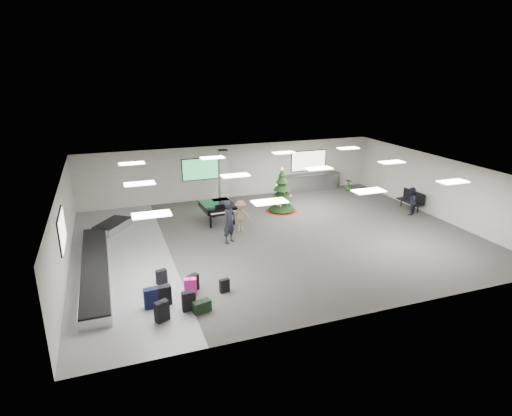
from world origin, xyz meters
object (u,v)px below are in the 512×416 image
object	(u,v)px
bench	(412,199)
traveler_a	(229,222)
service_counter	(310,182)
traveler_b	(240,216)
pink_suitcase	(190,287)
christmas_tree	(282,196)
potted_plant_left	(286,187)
baggage_carousel	(99,258)
traveler_bench	(411,201)
potted_plant_right	(348,185)
grand_piano	(218,207)

from	to	relation	value
bench	traveler_a	size ratio (longest dim) A/B	0.85
service_counter	traveler_b	distance (m)	8.27
pink_suitcase	christmas_tree	bearing A→B (deg)	60.55
bench	traveler_b	distance (m)	9.97
bench	pink_suitcase	bearing A→B (deg)	-161.90
potted_plant_left	baggage_carousel	bearing A→B (deg)	-149.41
traveler_b	traveler_bench	bearing A→B (deg)	20.72
traveler_bench	potted_plant_right	xyz separation A→B (m)	(-0.65, 5.15, -0.37)
grand_piano	traveler_a	size ratio (longest dim) A/B	1.05
service_counter	potted_plant_right	bearing A→B (deg)	-21.04
grand_piano	traveler_b	bearing A→B (deg)	-68.82
service_counter	grand_piano	bearing A→B (deg)	-152.16
traveler_bench	potted_plant_left	bearing A→B (deg)	-90.92
traveler_a	potted_plant_left	world-z (taller)	traveler_a
service_counter	bench	world-z (taller)	service_counter
traveler_a	traveler_bench	distance (m)	10.24
traveler_a	potted_plant_right	distance (m)	11.09
service_counter	potted_plant_left	xyz separation A→B (m)	(-1.70, -0.15, -0.12)
bench	potted_plant_right	distance (m)	4.63
baggage_carousel	traveler_b	world-z (taller)	traveler_b
bench	traveler_b	world-z (taller)	traveler_b
traveler_a	potted_plant_right	xyz separation A→B (m)	(9.57, 5.57, -0.60)
baggage_carousel	christmas_tree	world-z (taller)	christmas_tree
grand_piano	traveler_a	world-z (taller)	traveler_a
traveler_b	potted_plant_right	distance (m)	9.73
baggage_carousel	potted_plant_left	xyz separation A→B (m)	(11.14, 6.58, 0.21)
baggage_carousel	potted_plant_right	bearing A→B (deg)	21.09
pink_suitcase	grand_piano	distance (m)	7.44
service_counter	traveler_bench	xyz separation A→B (m)	(2.96, -6.04, 0.21)
christmas_tree	traveler_a	bearing A→B (deg)	-140.05
traveler_a	baggage_carousel	bearing A→B (deg)	146.84
baggage_carousel	traveler_b	distance (m)	6.67
bench	potted_plant_right	xyz separation A→B (m)	(-1.30, 4.44, -0.20)
baggage_carousel	grand_piano	xyz separation A→B (m)	(5.80, 3.02, 0.60)
service_counter	pink_suitcase	world-z (taller)	service_counter
service_counter	traveler_a	distance (m)	9.73
service_counter	grand_piano	xyz separation A→B (m)	(-7.04, -3.72, 0.27)
potted_plant_left	potted_plant_right	size ratio (longest dim) A/B	1.10
service_counter	traveler_b	bearing A→B (deg)	-140.30
baggage_carousel	grand_piano	size ratio (longest dim) A/B	4.70
traveler_bench	potted_plant_right	world-z (taller)	traveler_bench
pink_suitcase	potted_plant_left	world-z (taller)	potted_plant_left
potted_plant_right	grand_piano	bearing A→B (deg)	-163.17
pink_suitcase	christmas_tree	world-z (taller)	christmas_tree
christmas_tree	potted_plant_right	size ratio (longest dim) A/B	3.25
pink_suitcase	traveler_bench	xyz separation A→B (m)	(12.85, 4.54, 0.43)
service_counter	pink_suitcase	bearing A→B (deg)	-133.05
service_counter	potted_plant_right	distance (m)	2.48
grand_piano	baggage_carousel	bearing A→B (deg)	-154.92
pink_suitcase	traveler_a	size ratio (longest dim) A/B	0.34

